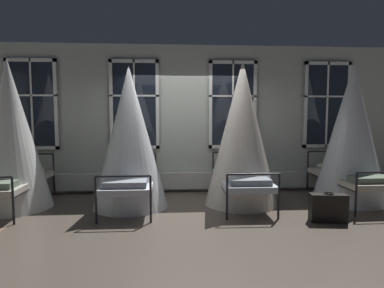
{
  "coord_description": "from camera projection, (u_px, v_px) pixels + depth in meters",
  "views": [
    {
      "loc": [
        -0.35,
        -6.13,
        1.69
      ],
      "look_at": [
        0.09,
        -0.06,
        1.14
      ],
      "focal_mm": 31.28,
      "sensor_mm": 36.0,
      "label": 1
    }
  ],
  "objects": [
    {
      "name": "cot_second",
      "position": [
        130.0,
        139.0,
        6.01
      ],
      "size": [
        1.36,
        1.93,
        2.55
      ],
      "rotation": [
        0.0,
        0.0,
        1.57
      ],
      "color": "black",
      "rests_on": "ground"
    },
    {
      "name": "cot_third",
      "position": [
        242.0,
        135.0,
        6.19
      ],
      "size": [
        1.36,
        1.94,
        2.67
      ],
      "rotation": [
        0.0,
        0.0,
        1.55
      ],
      "color": "black",
      "rests_on": "ground"
    },
    {
      "name": "cot_first",
      "position": [
        10.0,
        136.0,
        5.91
      ],
      "size": [
        1.36,
        1.94,
        2.66
      ],
      "rotation": [
        0.0,
        0.0,
        1.58
      ],
      "color": "black",
      "rests_on": "ground"
    },
    {
      "name": "cot_fourth",
      "position": [
        351.0,
        135.0,
        6.37
      ],
      "size": [
        1.36,
        1.93,
        2.64
      ],
      "rotation": [
        0.0,
        0.0,
        1.58
      ],
      "color": "black",
      "rests_on": "ground"
    },
    {
      "name": "back_wall_with_windows",
      "position": [
        184.0,
        119.0,
        7.25
      ],
      "size": [
        11.4,
        0.1,
        3.15
      ],
      "primitive_type": "cube",
      "color": "#B2B7AD",
      "rests_on": "ground"
    },
    {
      "name": "ground",
      "position": [
        187.0,
        204.0,
        6.26
      ],
      "size": [
        20.8,
        20.8,
        0.0
      ],
      "primitive_type": "plane",
      "color": "brown"
    },
    {
      "name": "window_bank",
      "position": [
        184.0,
        143.0,
        7.17
      ],
      "size": [
        7.32,
        0.1,
        2.75
      ],
      "color": "black",
      "rests_on": "ground"
    },
    {
      "name": "suitcase_dark",
      "position": [
        328.0,
        208.0,
        5.24
      ],
      "size": [
        0.58,
        0.28,
        0.47
      ],
      "rotation": [
        0.0,
        0.0,
        -0.13
      ],
      "color": "black",
      "rests_on": "ground"
    }
  ]
}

